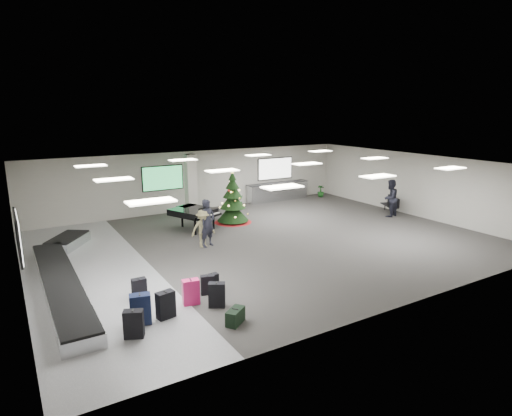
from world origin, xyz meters
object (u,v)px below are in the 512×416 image
pink_suitcase (191,292)px  christmas_tree (233,204)px  bench (391,203)px  potted_plant_left (240,201)px  grand_piano (194,212)px  traveler_bench (390,198)px  potted_plant_right (321,191)px  baggage_carousel (63,274)px  traveler_b (203,228)px  service_counter (278,191)px  traveler_a (208,223)px

pink_suitcase → christmas_tree: size_ratio=0.29×
bench → potted_plant_left: 8.17m
grand_piano → traveler_bench: (9.56, -2.90, 0.15)m
grand_piano → potted_plant_right: size_ratio=3.25×
baggage_carousel → pink_suitcase: size_ratio=12.89×
baggage_carousel → traveler_b: 5.41m
baggage_carousel → grand_piano: (6.00, 3.38, 0.60)m
pink_suitcase → potted_plant_left: 12.16m
grand_piano → potted_plant_right: (9.75, 2.85, -0.44)m
baggage_carousel → potted_plant_left: size_ratio=13.27×
baggage_carousel → service_counter: bearing=27.7°
traveler_a → traveler_b: size_ratio=1.26×
potted_plant_left → traveler_a: bearing=-129.6°
bench → traveler_bench: size_ratio=0.74×
baggage_carousel → traveler_a: size_ratio=5.04×
christmas_tree → traveler_a: christmas_tree is taller
traveler_b → traveler_bench: (10.24, -0.36, 0.20)m
service_counter → pink_suitcase: bearing=-133.5°
traveler_b → potted_plant_right: size_ratio=2.04×
baggage_carousel → pink_suitcase: (2.89, -3.73, 0.15)m
grand_piano → bench: grand_piano is taller
potted_plant_left → potted_plant_right: (5.80, 0.04, 0.01)m
christmas_tree → traveler_b: bearing=-135.5°
baggage_carousel → traveler_b: (5.32, 0.84, 0.55)m
grand_piano → service_counter: bearing=2.8°
service_counter → bench: service_counter is taller
baggage_carousel → potted_plant_right: 16.93m
traveler_bench → christmas_tree: bearing=-35.1°
pink_suitcase → traveler_a: bearing=70.0°
potted_plant_left → traveler_b: bearing=-130.9°
grand_piano → traveler_a: bearing=-124.0°
christmas_tree → traveler_bench: bearing=-22.7°
service_counter → traveler_b: size_ratio=2.66×
baggage_carousel → potted_plant_left: potted_plant_left is taller
grand_piano → potted_plant_left: size_ratio=3.31×
pink_suitcase → traveler_bench: size_ratio=0.39×
christmas_tree → grand_piano: size_ratio=1.07×
pink_suitcase → bench: size_ratio=0.53×
pink_suitcase → bench: bearing=29.7°
baggage_carousel → christmas_tree: bearing=23.9°
bench → pink_suitcase: bearing=-136.8°
traveler_a → potted_plant_left: (4.43, 5.36, -0.60)m
baggage_carousel → traveler_bench: (15.56, 0.48, 0.74)m
traveler_b → potted_plant_right: traveler_b is taller
bench → potted_plant_right: size_ratio=1.90×
traveler_b → traveler_a: bearing=-4.4°
potted_plant_right → traveler_bench: bearing=-91.9°
service_counter → baggage_carousel: bearing=-152.3°
traveler_a → traveler_b: 0.28m
grand_piano → potted_plant_right: 10.17m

